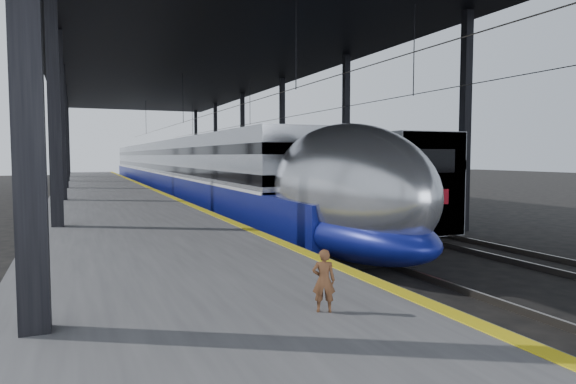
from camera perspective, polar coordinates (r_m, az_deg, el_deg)
ground at (r=13.27m, az=1.62°, el=-9.52°), size 160.00×160.00×0.00m
platform at (r=31.91m, az=-19.39°, el=-0.88°), size 6.00×80.00×1.00m
yellow_strip at (r=32.15m, az=-14.43°, el=0.16°), size 0.30×80.00×0.01m
rails at (r=33.37m, az=-5.53°, el=-1.18°), size 6.52×80.00×0.16m
canopy at (r=33.11m, az=-10.08°, el=14.43°), size 18.00×75.00×9.47m
tgv_train at (r=41.49m, az=-12.58°, el=2.36°), size 2.93×65.20×4.20m
second_train at (r=44.41m, az=-6.64°, el=2.64°), size 2.92×56.05×4.02m
child at (r=7.04m, az=3.99°, el=-9.78°), size 0.37×0.32×0.86m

